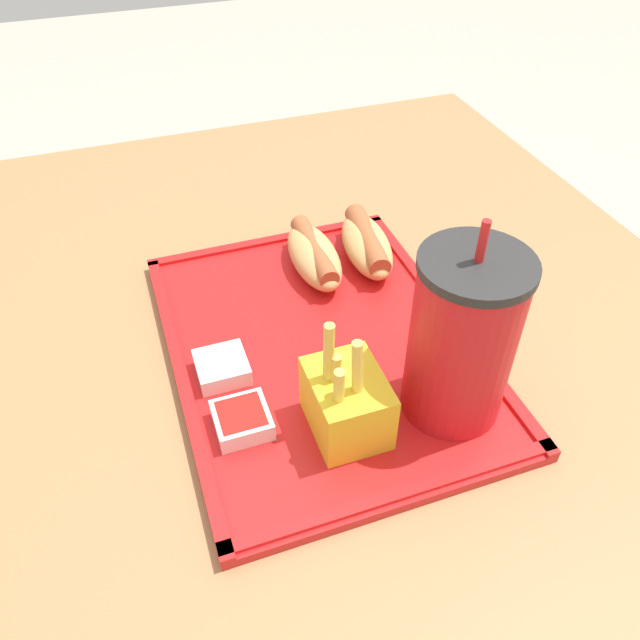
% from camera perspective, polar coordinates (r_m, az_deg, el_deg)
% --- Properties ---
extents(ground_plane, '(8.00, 8.00, 0.00)m').
position_cam_1_polar(ground_plane, '(1.27, 1.66, -26.82)').
color(ground_plane, '#ADA393').
extents(dining_table, '(1.09, 0.82, 0.74)m').
position_cam_1_polar(dining_table, '(0.94, 2.13, -18.64)').
color(dining_table, olive).
rests_on(dining_table, ground_plane).
extents(food_tray, '(0.39, 0.29, 0.01)m').
position_cam_1_polar(food_tray, '(0.63, 0.00, -2.33)').
color(food_tray, red).
rests_on(food_tray, dining_table).
extents(soda_cup, '(0.09, 0.09, 0.20)m').
position_cam_1_polar(soda_cup, '(0.53, 12.87, -1.68)').
color(soda_cup, red).
rests_on(soda_cup, food_tray).
extents(hot_dog_far, '(0.13, 0.07, 0.04)m').
position_cam_1_polar(hot_dog_far, '(0.73, 4.29, 6.96)').
color(hot_dog_far, tan).
rests_on(hot_dog_far, food_tray).
extents(hot_dog_near, '(0.13, 0.06, 0.04)m').
position_cam_1_polar(hot_dog_near, '(0.71, -0.84, 5.91)').
color(hot_dog_near, tan).
rests_on(hot_dog_near, food_tray).
extents(fries_carton, '(0.08, 0.06, 0.12)m').
position_cam_1_polar(fries_carton, '(0.53, 2.42, -7.45)').
color(fries_carton, gold).
rests_on(fries_carton, food_tray).
extents(sauce_cup_mayo, '(0.05, 0.05, 0.02)m').
position_cam_1_polar(sauce_cup_mayo, '(0.60, -8.96, -4.24)').
color(sauce_cup_mayo, silver).
rests_on(sauce_cup_mayo, food_tray).
extents(sauce_cup_ketchup, '(0.05, 0.05, 0.02)m').
position_cam_1_polar(sauce_cup_ketchup, '(0.55, -7.15, -9.02)').
color(sauce_cup_ketchup, silver).
rests_on(sauce_cup_ketchup, food_tray).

